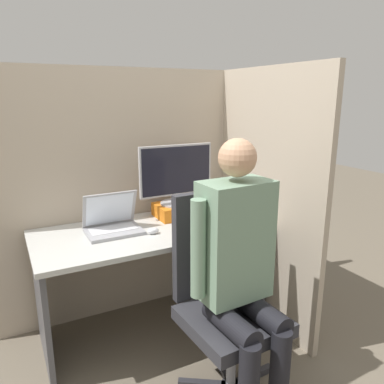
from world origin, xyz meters
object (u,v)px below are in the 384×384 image
Objects in this scene: office_chair at (222,293)px; person at (240,262)px; monitor at (176,174)px; laptop at (113,224)px; stapler at (241,213)px; carrot_toy at (208,230)px; coffee_mug at (218,204)px; paper_box at (177,210)px.

person is (-0.01, -0.16, 0.25)m from office_chair.
laptop is at bearing -168.64° from monitor.
office_chair is 0.29m from person.
monitor is at bearing 83.44° from office_chair.
person reaches higher than stapler.
carrot_toy is 0.11× the size of office_chair.
person reaches higher than carrot_toy.
coffee_mug is at bearing 60.43° from office_chair.
paper_box is 0.32m from coffee_mug.
monitor reaches higher than paper_box.
office_chair is (0.39, -0.64, -0.24)m from laptop.
paper_box reaches higher than carrot_toy.
stapler is 0.85m from person.
coffee_mug is at bearing 64.74° from person.
person is (-0.09, -0.90, -0.24)m from monitor.
carrot_toy is at bearing 72.17° from office_chair.
stapler reaches higher than carrot_toy.
monitor is 0.89m from office_chair.
office_chair reaches higher than paper_box.
laptop is (-0.48, -0.09, 0.00)m from paper_box.
paper_box is at bearing 84.06° from person.
coffee_mug is at bearing 112.50° from stapler.
monitor is 1.59× the size of laptop.
person reaches higher than paper_box.
laptop is 3.41× the size of coffee_mug.
person is at bearing -95.92° from monitor.
monitor is 0.50× the size of office_chair.
person is (0.38, -0.80, 0.00)m from laptop.
monitor is (0.00, 0.00, 0.25)m from paper_box.
paper_box is at bearing 11.05° from laptop.
office_chair is at bearing -58.61° from laptop.
paper_box is at bearing 175.51° from coffee_mug.
paper_box is 0.55× the size of monitor.
office_chair reaches higher than carrot_toy.
stapler is at bearing -7.21° from laptop.
laptop is 0.24× the size of person.
paper_box is at bearing -90.00° from monitor.
monitor is 0.93m from person.
monitor is at bearing 11.36° from laptop.
office_chair is at bearing 87.01° from person.
paper_box is 2.97× the size of coffee_mug.
coffee_mug is at bearing -4.49° from paper_box.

